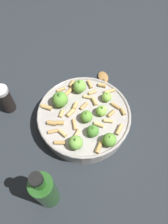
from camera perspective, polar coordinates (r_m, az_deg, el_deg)
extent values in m
plane|color=#23282D|center=(0.68, 0.00, -2.87)|extent=(2.40, 2.40, 0.00)
cylinder|color=#9E9993|center=(0.66, 0.00, -1.71)|extent=(0.27, 0.27, 0.06)
torus|color=#9E9993|center=(0.63, 0.00, -0.47)|extent=(0.28, 0.28, 0.01)
sphere|color=#609E38|center=(0.61, 0.24, -1.34)|extent=(0.04, 0.04, 0.04)
cone|color=#75B247|center=(0.59, 0.25, -0.47)|extent=(0.01, 0.01, 0.01)
sphere|color=#75B247|center=(0.57, -2.26, -8.17)|extent=(0.04, 0.04, 0.04)
cone|color=#75B247|center=(0.55, -2.33, -7.35)|extent=(0.02, 0.02, 0.02)
sphere|color=#609E38|center=(0.58, 6.80, -7.41)|extent=(0.04, 0.04, 0.04)
cone|color=#75B247|center=(0.56, 6.98, -6.68)|extent=(0.02, 0.02, 0.01)
sphere|color=#8CC64C|center=(0.65, 6.08, 4.04)|extent=(0.03, 0.03, 0.03)
cone|color=#75B247|center=(0.64, 6.21, 4.83)|extent=(0.01, 0.01, 0.01)
sphere|color=#4C8933|center=(0.59, 2.11, -5.16)|extent=(0.03, 0.03, 0.03)
cone|color=#4C8933|center=(0.57, 2.16, -4.43)|extent=(0.01, 0.01, 0.01)
sphere|color=#609E38|center=(0.64, -6.42, 3.34)|extent=(0.05, 0.05, 0.05)
cone|color=#4C8933|center=(0.62, -6.63, 4.56)|extent=(0.03, 0.03, 0.02)
sphere|color=#75B247|center=(0.67, -1.22, 6.90)|extent=(0.04, 0.04, 0.04)
cone|color=#609E38|center=(0.65, -1.26, 8.04)|extent=(0.02, 0.02, 0.02)
sphere|color=#8CC64C|center=(0.62, 4.69, 0.34)|extent=(0.03, 0.03, 0.03)
cone|color=#4C8933|center=(0.61, 4.80, 1.15)|extent=(0.01, 0.01, 0.01)
cylinder|color=tan|center=(0.59, -6.49, -8.13)|extent=(0.02, 0.03, 0.01)
cylinder|color=tan|center=(0.61, -2.61, -3.35)|extent=(0.03, 0.01, 0.01)
cylinder|color=tan|center=(0.69, 4.91, 7.19)|extent=(0.02, 0.03, 0.01)
cylinder|color=tan|center=(0.62, -6.51, -2.87)|extent=(0.02, 0.03, 0.01)
cylinder|color=tan|center=(0.65, 8.34, 1.69)|extent=(0.03, 0.02, 0.01)
cylinder|color=tan|center=(0.68, -6.16, 5.99)|extent=(0.01, 0.03, 0.01)
cylinder|color=tan|center=(0.64, -0.06, 1.64)|extent=(0.02, 0.03, 0.01)
cylinder|color=tan|center=(0.61, -8.24, -5.12)|extent=(0.01, 0.03, 0.01)
cylinder|color=tan|center=(0.65, 2.81, 2.86)|extent=(0.03, 0.01, 0.01)
cylinder|color=tan|center=(0.58, 3.96, -9.37)|extent=(0.03, 0.03, 0.01)
cylinder|color=tan|center=(0.60, -1.86, -5.73)|extent=(0.02, 0.03, 0.01)
cylinder|color=tan|center=(0.62, -8.68, -2.61)|extent=(0.02, 0.03, 0.01)
cylinder|color=tan|center=(0.61, 9.37, -4.63)|extent=(0.03, 0.03, 0.01)
cylinder|color=tan|center=(0.67, 2.25, 5.28)|extent=(0.01, 0.02, 0.01)
cylinder|color=tan|center=(0.63, -6.02, -0.37)|extent=(0.03, 0.02, 0.01)
cylinder|color=tan|center=(0.65, -10.03, 1.32)|extent=(0.03, 0.03, 0.01)
cylinder|color=tan|center=(0.66, 0.88, 4.04)|extent=(0.02, 0.02, 0.01)
cylinder|color=tan|center=(0.68, 6.80, 5.56)|extent=(0.01, 0.03, 0.01)
cylinder|color=tan|center=(0.60, -5.72, -5.64)|extent=(0.03, 0.02, 0.01)
cylinder|color=tan|center=(0.61, 4.03, -3.36)|extent=(0.03, 0.03, 0.01)
cylinder|color=tan|center=(0.64, -2.40, 1.66)|extent=(0.03, 0.02, 0.01)
cylinder|color=tan|center=(0.63, -3.58, -0.16)|extent=(0.03, 0.03, 0.01)
cylinder|color=tan|center=(0.62, 6.50, -2.36)|extent=(0.02, 0.03, 0.01)
cylinder|color=tan|center=(0.64, 10.36, 0.14)|extent=(0.02, 0.01, 0.01)
cylinder|color=tan|center=(0.69, 1.55, 7.41)|extent=(0.03, 0.01, 0.01)
cylinder|color=tan|center=(0.69, -3.68, 7.41)|extent=(0.02, 0.02, 0.01)
cylinder|color=tan|center=(0.63, 7.23, -0.42)|extent=(0.02, 0.03, 0.01)
cylinder|color=tan|center=(0.67, -4.07, 5.51)|extent=(0.03, 0.03, 0.01)
cylinder|color=black|center=(0.72, -20.16, 2.93)|extent=(0.04, 0.04, 0.09)
cylinder|color=silver|center=(0.68, -21.44, 5.32)|extent=(0.05, 0.05, 0.01)
cylinder|color=#1E4C19|center=(0.54, -10.19, -20.13)|extent=(0.05, 0.05, 0.15)
cylinder|color=#1E4C19|center=(0.46, -12.04, -17.88)|extent=(0.02, 0.02, 0.04)
cylinder|color=black|center=(0.43, -12.67, -17.09)|extent=(0.03, 0.03, 0.02)
cylinder|color=#9E703D|center=(0.72, 7.82, 2.47)|extent=(0.20, 0.04, 0.02)
ellipsoid|color=#9E703D|center=(0.79, 5.12, 9.32)|extent=(0.06, 0.04, 0.01)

